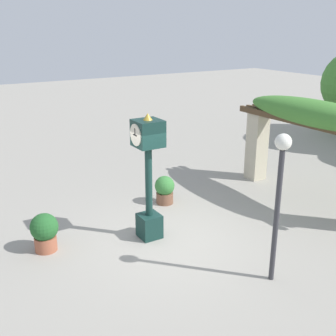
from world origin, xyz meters
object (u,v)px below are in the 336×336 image
Objects in this scene: potted_plant_near_left at (165,189)px; lamp_post at (280,181)px; potted_plant_near_right at (45,231)px; pedestal_clock at (149,171)px.

lamp_post is (4.21, -0.12, 1.61)m from potted_plant_near_left.
potted_plant_near_right is 5.01m from lamp_post.
pedestal_clock reaches higher than potted_plant_near_right.
pedestal_clock is 2.32m from potted_plant_near_left.
pedestal_clock is 3.71× the size of potted_plant_near_left.
lamp_post is (2.71, 1.18, 0.40)m from pedestal_clock.
potted_plant_near_left is at bearing 103.84° from potted_plant_near_right.
pedestal_clock is 1.00× the size of lamp_post.
pedestal_clock reaches higher than potted_plant_near_left.
pedestal_clock is at bearing 74.21° from potted_plant_near_right.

